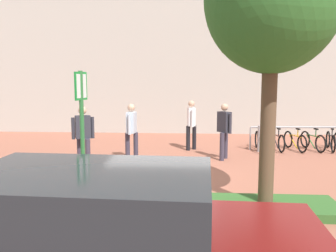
{
  "coord_description": "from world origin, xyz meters",
  "views": [
    {
      "loc": [
        0.66,
        -8.68,
        2.44
      ],
      "look_at": [
        0.0,
        1.35,
        1.13
      ],
      "focal_mm": 38.29,
      "sensor_mm": 36.0,
      "label": 1
    }
  ],
  "objects_px": {
    "bike_rack_cluster": "(304,140)",
    "bollard_steel": "(260,139)",
    "person_suited_dark": "(224,128)",
    "car_maroon_wagon": "(105,247)",
    "bike_at_sign": "(81,188)",
    "parking_sign_post": "(82,120)",
    "person_casual_tan": "(191,122)",
    "tree_sidewalk": "(273,0)",
    "person_suited_navy": "(83,133)",
    "person_shirt_white": "(131,128)"
  },
  "relations": [
    {
      "from": "bike_rack_cluster",
      "to": "bollard_steel",
      "type": "xyz_separation_m",
      "value": [
        -1.58,
        -0.39,
        0.1
      ]
    },
    {
      "from": "person_suited_dark",
      "to": "car_maroon_wagon",
      "type": "height_order",
      "value": "person_suited_dark"
    },
    {
      "from": "car_maroon_wagon",
      "to": "bike_at_sign",
      "type": "bearing_deg",
      "value": 111.36
    },
    {
      "from": "bike_rack_cluster",
      "to": "bike_at_sign",
      "type": "bearing_deg",
      "value": -135.63
    },
    {
      "from": "bike_at_sign",
      "to": "parking_sign_post",
      "type": "bearing_deg",
      "value": -49.3
    },
    {
      "from": "parking_sign_post",
      "to": "person_casual_tan",
      "type": "distance_m",
      "value": 6.19
    },
    {
      "from": "tree_sidewalk",
      "to": "bike_rack_cluster",
      "type": "bearing_deg",
      "value": 67.12
    },
    {
      "from": "bike_rack_cluster",
      "to": "person_casual_tan",
      "type": "distance_m",
      "value": 3.95
    },
    {
      "from": "tree_sidewalk",
      "to": "person_casual_tan",
      "type": "xyz_separation_m",
      "value": [
        -1.4,
        5.7,
        -2.84
      ]
    },
    {
      "from": "person_suited_navy",
      "to": "car_maroon_wagon",
      "type": "relative_size",
      "value": 0.39
    },
    {
      "from": "car_maroon_wagon",
      "to": "person_casual_tan",
      "type": "bearing_deg",
      "value": 84.48
    },
    {
      "from": "bike_at_sign",
      "to": "bollard_steel",
      "type": "height_order",
      "value": "bollard_steel"
    },
    {
      "from": "bike_at_sign",
      "to": "bike_rack_cluster",
      "type": "relative_size",
      "value": 0.44
    },
    {
      "from": "person_suited_navy",
      "to": "car_maroon_wagon",
      "type": "distance_m",
      "value": 6.42
    },
    {
      "from": "person_suited_dark",
      "to": "person_casual_tan",
      "type": "xyz_separation_m",
      "value": [
        -1.0,
        1.46,
        0.0
      ]
    },
    {
      "from": "tree_sidewalk",
      "to": "parking_sign_post",
      "type": "xyz_separation_m",
      "value": [
        -3.45,
        -0.09,
        -2.14
      ]
    },
    {
      "from": "person_suited_navy",
      "to": "car_maroon_wagon",
      "type": "bearing_deg",
      "value": -71.14
    },
    {
      "from": "bike_rack_cluster",
      "to": "bollard_steel",
      "type": "height_order",
      "value": "bollard_steel"
    },
    {
      "from": "bike_at_sign",
      "to": "person_casual_tan",
      "type": "distance_m",
      "value": 6.11
    },
    {
      "from": "parking_sign_post",
      "to": "person_suited_dark",
      "type": "relative_size",
      "value": 1.51
    },
    {
      "from": "parking_sign_post",
      "to": "person_suited_dark",
      "type": "bearing_deg",
      "value": 55.0
    },
    {
      "from": "bike_at_sign",
      "to": "person_casual_tan",
      "type": "relative_size",
      "value": 0.97
    },
    {
      "from": "bike_rack_cluster",
      "to": "person_suited_dark",
      "type": "distance_m",
      "value": 3.4
    },
    {
      "from": "parking_sign_post",
      "to": "bollard_steel",
      "type": "xyz_separation_m",
      "value": [
        4.36,
        5.61,
        -1.24
      ]
    },
    {
      "from": "bollard_steel",
      "to": "person_shirt_white",
      "type": "bearing_deg",
      "value": -158.73
    },
    {
      "from": "tree_sidewalk",
      "to": "person_suited_navy",
      "type": "relative_size",
      "value": 3.02
    },
    {
      "from": "person_casual_tan",
      "to": "bike_at_sign",
      "type": "bearing_deg",
      "value": -110.53
    },
    {
      "from": "person_casual_tan",
      "to": "car_maroon_wagon",
      "type": "xyz_separation_m",
      "value": [
        -0.86,
        -8.93,
        -0.23
      ]
    },
    {
      "from": "tree_sidewalk",
      "to": "person_suited_navy",
      "type": "distance_m",
      "value": 5.92
    },
    {
      "from": "parking_sign_post",
      "to": "bike_at_sign",
      "type": "bearing_deg",
      "value": 130.7
    },
    {
      "from": "bike_rack_cluster",
      "to": "car_maroon_wagon",
      "type": "relative_size",
      "value": 0.86
    },
    {
      "from": "tree_sidewalk",
      "to": "person_suited_dark",
      "type": "relative_size",
      "value": 3.02
    },
    {
      "from": "person_shirt_white",
      "to": "person_suited_navy",
      "type": "height_order",
      "value": "same"
    },
    {
      "from": "parking_sign_post",
      "to": "bike_at_sign",
      "type": "relative_size",
      "value": 1.56
    },
    {
      "from": "person_casual_tan",
      "to": "person_suited_navy",
      "type": "bearing_deg",
      "value": -135.75
    },
    {
      "from": "car_maroon_wagon",
      "to": "person_suited_dark",
      "type": "bearing_deg",
      "value": 76.03
    },
    {
      "from": "person_shirt_white",
      "to": "car_maroon_wagon",
      "type": "height_order",
      "value": "person_shirt_white"
    },
    {
      "from": "person_suited_dark",
      "to": "person_casual_tan",
      "type": "height_order",
      "value": "same"
    },
    {
      "from": "bike_rack_cluster",
      "to": "person_shirt_white",
      "type": "bearing_deg",
      "value": -160.68
    },
    {
      "from": "person_casual_tan",
      "to": "car_maroon_wagon",
      "type": "relative_size",
      "value": 0.39
    },
    {
      "from": "car_maroon_wagon",
      "to": "tree_sidewalk",
      "type": "bearing_deg",
      "value": 54.96
    },
    {
      "from": "bike_at_sign",
      "to": "person_suited_navy",
      "type": "relative_size",
      "value": 0.97
    },
    {
      "from": "person_suited_dark",
      "to": "person_suited_navy",
      "type": "xyz_separation_m",
      "value": [
        -3.94,
        -1.41,
        0.0
      ]
    },
    {
      "from": "bollard_steel",
      "to": "person_shirt_white",
      "type": "distance_m",
      "value": 4.44
    },
    {
      "from": "tree_sidewalk",
      "to": "parking_sign_post",
      "type": "height_order",
      "value": "tree_sidewalk"
    },
    {
      "from": "person_suited_navy",
      "to": "bike_at_sign",
      "type": "bearing_deg",
      "value": -74.09
    },
    {
      "from": "bollard_steel",
      "to": "car_maroon_wagon",
      "type": "height_order",
      "value": "car_maroon_wagon"
    },
    {
      "from": "car_maroon_wagon",
      "to": "person_suited_navy",
      "type": "bearing_deg",
      "value": 108.86
    },
    {
      "from": "tree_sidewalk",
      "to": "bike_at_sign",
      "type": "bearing_deg",
      "value": 179.84
    },
    {
      "from": "parking_sign_post",
      "to": "person_shirt_white",
      "type": "height_order",
      "value": "parking_sign_post"
    }
  ]
}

